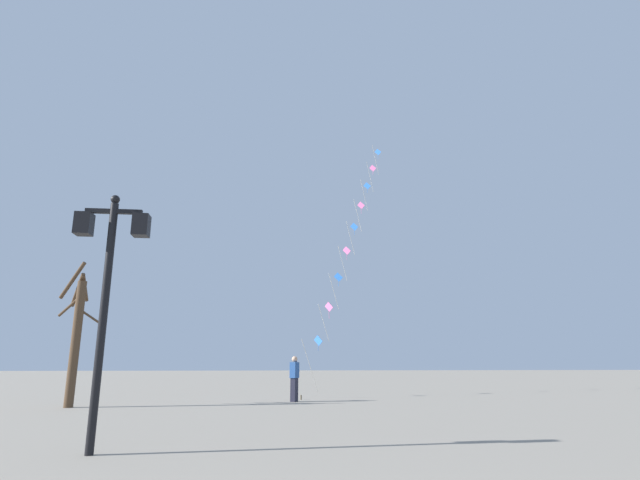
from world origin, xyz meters
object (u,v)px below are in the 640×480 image
(kite_train, at_px, (351,237))
(twin_lantern_lamp_post, at_px, (108,268))
(bare_tree, at_px, (76,333))
(kite_flyer, at_px, (294,377))

(kite_train, bearing_deg, twin_lantern_lamp_post, -113.05)
(kite_train, bearing_deg, bare_tree, -144.32)
(twin_lantern_lamp_post, relative_size, kite_train, 0.28)
(twin_lantern_lamp_post, distance_m, kite_train, 19.58)
(kite_flyer, xyz_separation_m, bare_tree, (-7.72, -1.71, 1.56))
(twin_lantern_lamp_post, relative_size, kite_flyer, 2.59)
(twin_lantern_lamp_post, xyz_separation_m, kite_flyer, (3.97, 11.09, -2.18))
(bare_tree, bearing_deg, twin_lantern_lamp_post, -68.26)
(twin_lantern_lamp_post, relative_size, bare_tree, 0.89)
(kite_flyer, bearing_deg, kite_train, 0.15)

